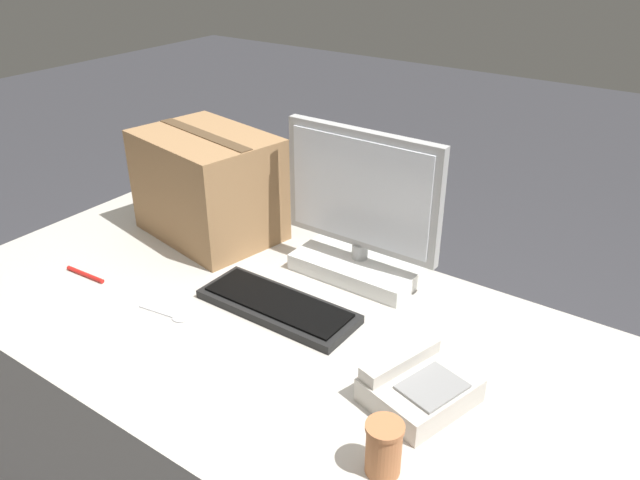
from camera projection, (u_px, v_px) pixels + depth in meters
office_desk at (272, 428)px, 1.71m from camera, size 1.80×0.90×0.73m
monitor at (361, 222)px, 1.67m from camera, size 0.45×0.20×0.41m
keyboard at (277, 305)px, 1.57m from camera, size 0.42×0.16×0.03m
desk_phone at (418, 386)px, 1.27m from camera, size 0.22×0.24×0.08m
paper_cup_left at (384, 448)px, 1.10m from camera, size 0.07×0.07×0.11m
spoon at (170, 316)px, 1.55m from camera, size 0.14×0.04×0.00m
cardboard_box at (208, 185)px, 1.88m from camera, size 0.46×0.37×0.32m
pen_marker at (85, 274)px, 1.72m from camera, size 0.14×0.02×0.01m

